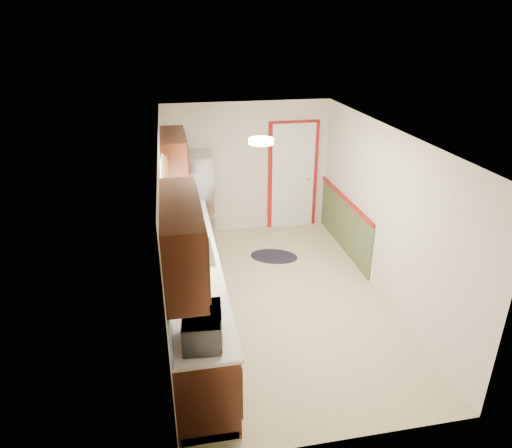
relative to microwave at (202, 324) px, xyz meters
name	(u,v)px	position (x,y,z in m)	size (l,w,h in m)	color
room_shell	(280,222)	(1.20, 1.95, 0.08)	(3.20, 5.20, 2.52)	#C0B487
kitchen_run	(190,267)	(-0.04, 1.66, -0.31)	(0.63, 4.00, 2.20)	#3C1A0D
back_wall_trim	(304,186)	(2.19, 4.16, -0.23)	(1.12, 2.30, 2.08)	maroon
ceiling_fixture	(261,141)	(0.90, 1.75, 1.24)	(0.30, 0.30, 0.06)	#FFD88C
microwave	(202,324)	(0.00, 0.00, 0.00)	(0.53, 0.29, 0.36)	white
refrigerator	(195,200)	(0.18, 4.00, -0.30)	(0.76, 0.73, 1.64)	#B7B7BC
rug	(274,256)	(1.43, 3.20, -1.11)	(0.80, 0.52, 0.01)	black
cooktop	(186,207)	(0.01, 3.35, -0.17)	(0.48, 0.58, 0.02)	black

